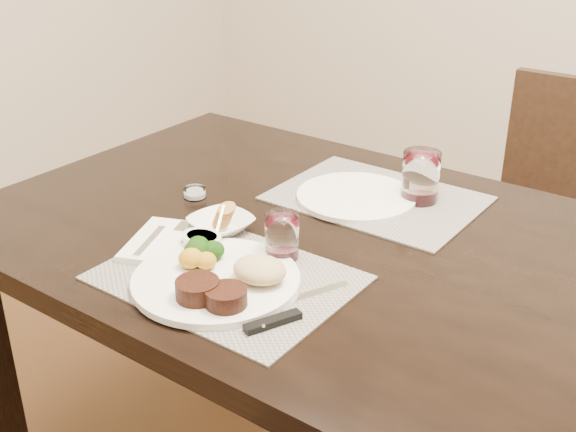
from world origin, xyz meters
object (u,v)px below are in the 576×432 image
Objects in this scene: chair_far at (555,214)px; dinner_plate at (221,278)px; steak_knife at (283,315)px; wine_glass_near at (282,238)px; cracker_bowl at (221,224)px; far_plate at (356,197)px.

chair_far is 1.29m from dinner_plate.
dinner_plate is at bearing -161.57° from steak_knife.
chair_far reaches higher than wine_glass_near.
steak_knife is at bearing -21.30° from dinner_plate.
cracker_bowl reaches higher than steak_knife.
chair_far is at bearing 62.10° from dinner_plate.
chair_far is at bearing 70.32° from far_plate.
dinner_plate is 3.36× the size of wine_glass_near.
far_plate is at bearing 65.04° from cracker_bowl.
dinner_plate is at bearing -89.61° from far_plate.
far_plate is (0.14, 0.31, -0.01)m from cracker_bowl.
far_plate is (-0.03, 0.33, -0.04)m from wine_glass_near.
cracker_bowl is 0.54× the size of far_plate.
chair_far is at bearing 68.72° from cracker_bowl.
wine_glass_near is at bearing -85.25° from far_plate.
wine_glass_near reaches higher than far_plate.
steak_knife and far_plate have the same top height.
chair_far is 1.27m from steak_knife.
chair_far is 0.83m from far_plate.
dinner_plate is 0.48m from far_plate.
wine_glass_near is at bearing -5.24° from cracker_bowl.
far_plate is (-0.16, 0.50, 0.00)m from steak_knife.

